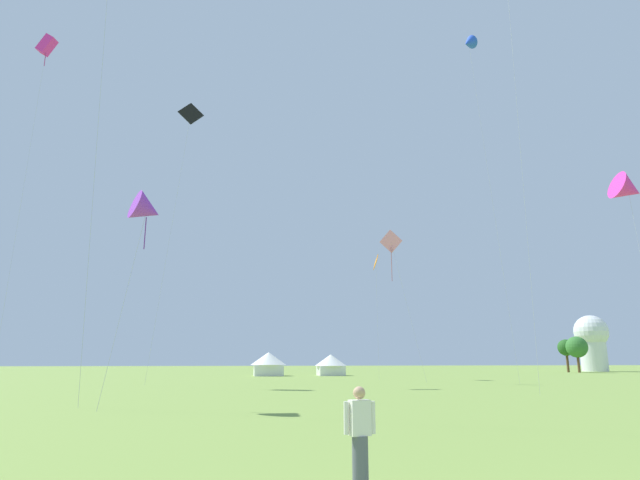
% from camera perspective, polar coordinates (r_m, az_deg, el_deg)
% --- Properties ---
extents(kite_black_diamond, '(3.76, 2.39, 28.95)m').
position_cam_1_polar(kite_black_diamond, '(58.40, -13.92, 12.94)').
color(kite_black_diamond, black).
rests_on(kite_black_diamond, ground).
extents(kite_orange_diamond, '(0.70, 2.11, 15.09)m').
position_cam_1_polar(kite_orange_diamond, '(65.53, 6.10, -2.55)').
color(kite_orange_diamond, orange).
rests_on(kite_orange_diamond, ground).
extents(kite_purple_delta, '(2.28, 3.41, 10.81)m').
position_cam_1_polar(kite_purple_delta, '(28.80, -18.32, 3.16)').
color(kite_purple_delta, purple).
rests_on(kite_purple_delta, ground).
extents(kite_blue_delta, '(2.98, 2.50, 37.11)m').
position_cam_1_polar(kite_blue_delta, '(63.60, 15.88, 19.87)').
color(kite_blue_delta, blue).
rests_on(kite_blue_delta, ground).
extents(kite_pink_diamond, '(3.57, 2.91, 15.63)m').
position_cam_1_polar(kite_pink_diamond, '(55.73, 7.75, -0.44)').
color(kite_pink_diamond, pink).
rests_on(kite_pink_diamond, ground).
extents(kite_magenta_box, '(2.29, 1.80, 38.67)m').
position_cam_1_polar(kite_magenta_box, '(71.37, -27.59, 18.23)').
color(kite_magenta_box, '#E02DA3').
rests_on(kite_magenta_box, ground).
extents(kite_magenta_delta, '(3.11, 3.79, 18.03)m').
position_cam_1_polar(kite_magenta_delta, '(52.36, 30.51, 4.78)').
color(kite_magenta_delta, '#E02DA3').
rests_on(kite_magenta_delta, ground).
extents(person_spectator, '(0.57, 0.28, 1.73)m').
position_cam_1_polar(person_spectator, '(9.79, 4.37, -20.76)').
color(person_spectator, '#565B66').
rests_on(person_spectator, ground).
extents(festival_tent_left, '(5.01, 5.01, 3.26)m').
position_cam_1_polar(festival_tent_left, '(76.18, -5.63, -13.14)').
color(festival_tent_left, white).
rests_on(festival_tent_left, ground).
extents(festival_tent_center, '(4.55, 4.55, 2.96)m').
position_cam_1_polar(festival_tent_center, '(77.29, 1.18, -13.32)').
color(festival_tent_center, white).
rests_on(festival_tent_center, ground).
extents(observatory_dome, '(6.40, 6.40, 10.80)m').
position_cam_1_polar(observatory_dome, '(117.22, 27.48, -9.62)').
color(observatory_dome, white).
rests_on(observatory_dome, ground).
extents(tree_distant_left, '(3.73, 3.73, 6.30)m').
position_cam_1_polar(tree_distant_left, '(105.75, 26.16, -10.43)').
color(tree_distant_left, brown).
rests_on(tree_distant_left, ground).
extents(tree_distant_right, '(2.96, 2.96, 5.87)m').
position_cam_1_polar(tree_distant_right, '(107.57, 25.21, -10.58)').
color(tree_distant_right, brown).
rests_on(tree_distant_right, ground).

